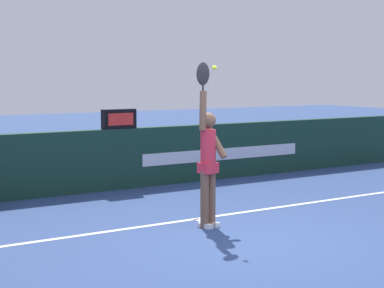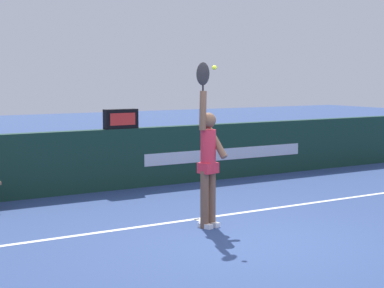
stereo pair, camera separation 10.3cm
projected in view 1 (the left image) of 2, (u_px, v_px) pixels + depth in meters
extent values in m
plane|color=navy|center=(258.00, 241.00, 8.88)|extent=(60.00, 60.00, 0.00)
cube|color=white|center=(196.00, 219.00, 10.24)|extent=(11.05, 0.10, 0.00)
cube|color=white|center=(201.00, 221.00, 10.11)|extent=(0.10, 0.30, 0.00)
cube|color=#15352B|center=(111.00, 159.00, 12.83)|extent=(16.61, 0.23, 1.23)
cube|color=silver|center=(225.00, 154.00, 14.17)|extent=(4.13, 0.01, 0.26)
cube|color=black|center=(119.00, 119.00, 12.83)|extent=(0.71, 0.19, 0.39)
cube|color=red|center=(121.00, 119.00, 12.75)|extent=(0.55, 0.01, 0.24)
cylinder|color=brown|center=(211.00, 198.00, 9.71)|extent=(0.13, 0.13, 0.87)
cylinder|color=brown|center=(205.00, 200.00, 9.60)|extent=(0.13, 0.13, 0.87)
cube|color=white|center=(212.00, 224.00, 9.74)|extent=(0.15, 0.26, 0.07)
cube|color=white|center=(205.00, 226.00, 9.63)|extent=(0.15, 0.26, 0.07)
cylinder|color=#DC2C40|center=(208.00, 150.00, 9.58)|extent=(0.23, 0.23, 0.62)
cube|color=#DC2C40|center=(208.00, 168.00, 9.60)|extent=(0.31, 0.27, 0.16)
sphere|color=brown|center=(208.00, 120.00, 9.53)|extent=(0.23, 0.23, 0.23)
cylinder|color=brown|center=(203.00, 111.00, 9.43)|extent=(0.14, 0.13, 0.58)
cylinder|color=brown|center=(216.00, 143.00, 9.61)|extent=(0.20, 0.41, 0.48)
ellipsoid|color=black|center=(203.00, 74.00, 9.37)|extent=(0.31, 0.10, 0.36)
cylinder|color=black|center=(203.00, 87.00, 9.39)|extent=(0.03, 0.03, 0.18)
sphere|color=#CFE72C|center=(215.00, 68.00, 9.27)|extent=(0.07, 0.07, 0.07)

